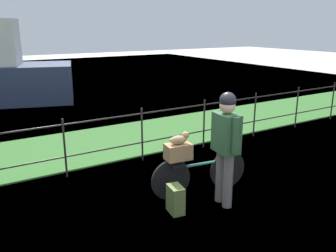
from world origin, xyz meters
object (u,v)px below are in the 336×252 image
(bicycle_main, at_px, (199,173))
(wooden_crate, at_px, (178,152))
(terrier_dog, at_px, (180,139))
(cyclist_person, at_px, (226,139))
(backpack_on_paving, at_px, (176,199))

(bicycle_main, distance_m, wooden_crate, 0.55)
(terrier_dog, bearing_deg, wooden_crate, 172.04)
(bicycle_main, height_order, wooden_crate, wooden_crate)
(terrier_dog, height_order, cyclist_person, cyclist_person)
(bicycle_main, xyz_separation_m, backpack_on_paving, (-0.64, -0.31, -0.13))
(bicycle_main, xyz_separation_m, cyclist_person, (0.11, -0.47, 0.67))
(bicycle_main, distance_m, terrier_dog, 0.70)
(wooden_crate, xyz_separation_m, cyclist_person, (0.47, -0.52, 0.26))
(cyclist_person, bearing_deg, bicycle_main, 102.70)
(wooden_crate, bearing_deg, backpack_on_paving, -127.43)
(wooden_crate, distance_m, terrier_dog, 0.20)
(wooden_crate, relative_size, backpack_on_paving, 0.97)
(terrier_dog, relative_size, backpack_on_paving, 0.81)
(cyclist_person, relative_size, backpack_on_paving, 4.21)
(terrier_dog, relative_size, cyclist_person, 0.19)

